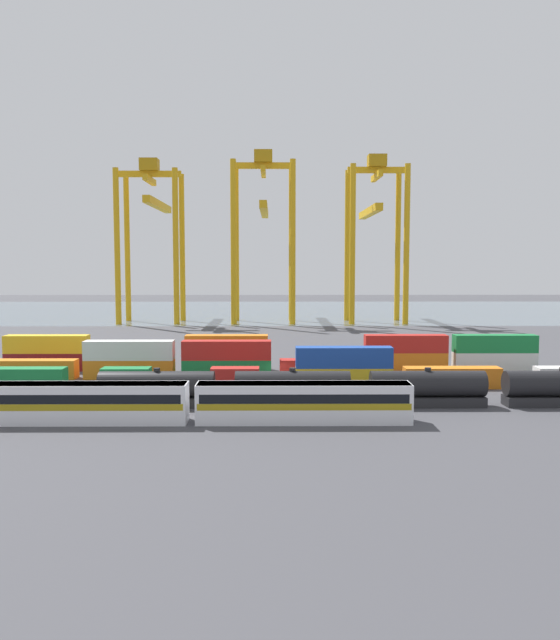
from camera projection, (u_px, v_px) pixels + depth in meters
ground_plane at (278, 345)px, 124.14m from camera, size 420.00×420.00×0.00m
harbour_water at (276, 311)px, 216.61m from camera, size 400.00×110.00×0.01m
passenger_train at (192, 401)px, 62.43m from camera, size 42.95×3.14×3.90m
freight_tank_row at (360, 388)px, 69.73m from camera, size 56.94×2.79×4.25m
shipping_container_0 at (17, 378)px, 79.88m from camera, size 12.10×2.44×2.60m
shipping_container_1 at (126, 378)px, 80.00m from camera, size 6.04×2.44×2.60m
shipping_container_2 at (235, 378)px, 80.12m from camera, size 6.04×2.44×2.60m
shipping_container_3 at (344, 378)px, 80.23m from camera, size 12.10×2.44×2.60m
shipping_container_4 at (344, 357)px, 80.01m from camera, size 12.10×2.44×2.60m
shipping_container_5 at (452, 377)px, 80.35m from camera, size 12.10×2.44×2.60m
shipping_container_6 at (560, 377)px, 80.46m from camera, size 6.04×2.44×2.60m
shipping_container_8 at (32, 369)px, 86.77m from camera, size 12.10×2.44×2.60m
shipping_container_9 at (130, 369)px, 86.88m from camera, size 12.10×2.44×2.60m
shipping_container_10 at (129, 350)px, 86.66m from camera, size 12.10×2.44×2.60m
shipping_container_11 at (227, 369)px, 86.99m from camera, size 12.10×2.44×2.60m
shipping_container_12 at (227, 350)px, 86.77m from camera, size 12.10×2.44×2.60m
shipping_container_13 at (324, 369)px, 87.10m from camera, size 12.10×2.44×2.60m
shipping_container_14 at (47, 362)px, 93.65m from camera, size 12.10×2.44×2.60m
shipping_container_15 at (47, 344)px, 93.43m from camera, size 12.10×2.44×2.60m
shipping_container_16 at (137, 361)px, 93.76m from camera, size 6.04×2.44×2.60m
shipping_container_17 at (227, 361)px, 93.88m from camera, size 12.10×2.44×2.60m
shipping_container_18 at (227, 344)px, 93.65m from camera, size 12.10×2.44×2.60m
shipping_container_19 at (316, 361)px, 93.99m from camera, size 6.04×2.44×2.60m
shipping_container_20 at (405, 361)px, 94.10m from camera, size 12.10×2.44×2.60m
shipping_container_21 at (406, 344)px, 93.88m from camera, size 12.10×2.44×2.60m
shipping_container_22 at (494, 361)px, 94.21m from camera, size 12.10×2.44×2.60m
shipping_container_23 at (495, 344)px, 93.99m from camera, size 12.10×2.44×2.60m
gantry_crane_west at (152, 223)px, 173.07m from camera, size 16.82×35.88×43.64m
gantry_crane_central at (264, 221)px, 173.60m from camera, size 16.97×38.72×45.85m
gantry_crane_east at (375, 223)px, 173.35m from camera, size 15.69×34.83×44.74m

